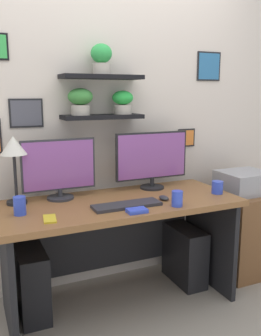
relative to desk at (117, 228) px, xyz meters
name	(u,v)px	position (x,y,z in m)	size (l,w,h in m)	color
ground_plane	(120,303)	(0.00, -0.05, -0.54)	(8.00, 8.00, 0.00)	gray
back_wall_assembly	(97,107)	(0.00, 0.38, 0.82)	(4.40, 0.24, 2.70)	beige
desk	(117,228)	(0.00, 0.00, 0.00)	(1.60, 0.68, 0.75)	brown
monitor_left	(59,168)	(-0.35, 0.16, 0.42)	(0.50, 0.18, 0.41)	#2D2D33
monitor_right	(152,159)	(0.35, 0.16, 0.44)	(0.57, 0.18, 0.42)	black
keyboard	(127,205)	(-0.01, -0.19, 0.22)	(0.44, 0.14, 0.02)	#2D2D33
computer_mouse	(164,198)	(0.28, -0.16, 0.23)	(0.06, 0.09, 0.03)	#2D2D33
desk_lamp	(14,152)	(-0.63, 0.16, 0.55)	(0.17, 0.17, 0.44)	black
cell_phone	(50,219)	(-0.50, -0.24, 0.22)	(0.07, 0.14, 0.01)	yellow
coffee_mug	(217,187)	(0.71, -0.17, 0.26)	(0.08, 0.08, 0.09)	blue
pen_cup	(177,199)	(0.29, -0.31, 0.26)	(0.07, 0.07, 0.10)	blue
scissors_tray	(137,211)	(0.00, -0.32, 0.22)	(0.12, 0.08, 0.02)	blue
water_cup	(20,206)	(-0.65, -0.08, 0.27)	(0.07, 0.07, 0.11)	blue
drawer_cabinet	(241,231)	(1.11, 0.01, -0.20)	(0.44, 0.50, 0.67)	brown
printer	(244,182)	(1.11, 0.01, 0.21)	(0.38, 0.34, 0.17)	#9E9EA3
computer_tower_left	(32,283)	(-0.58, 0.06, -0.31)	(0.18, 0.40, 0.46)	black
computer_tower_right	(185,255)	(0.58, 0.04, -0.32)	(0.18, 0.40, 0.44)	black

